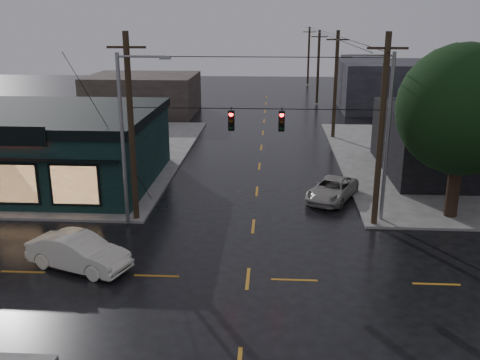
# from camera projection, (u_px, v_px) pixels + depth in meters

# --- Properties ---
(ground_plane) EXTENTS (160.00, 160.00, 0.00)m
(ground_plane) POSITION_uv_depth(u_px,v_px,m) (248.00, 279.00, 23.08)
(ground_plane) COLOR black
(sidewalk_nw) EXTENTS (28.00, 28.00, 0.15)m
(sidewalk_nw) POSITION_uv_depth(u_px,v_px,m) (14.00, 155.00, 43.32)
(sidewalk_nw) COLOR #64625D
(sidewalk_nw) RESTS_ON ground
(pizza_shop) EXTENTS (16.30, 12.34, 4.90)m
(pizza_shop) POSITION_uv_depth(u_px,v_px,m) (33.00, 146.00, 35.56)
(pizza_shop) COLOR black
(pizza_shop) RESTS_ON ground
(ne_building) EXTENTS (12.60, 11.60, 8.75)m
(ne_building) POSITION_uv_depth(u_px,v_px,m) (476.00, 112.00, 37.07)
(ne_building) COLOR black
(ne_building) RESTS_ON ground
(corner_tree) EXTENTS (7.00, 7.00, 9.48)m
(corner_tree) POSITION_uv_depth(u_px,v_px,m) (463.00, 110.00, 28.19)
(corner_tree) COLOR black
(corner_tree) RESTS_ON ground
(utility_pole_nw) EXTENTS (2.00, 0.32, 10.15)m
(utility_pole_nw) POSITION_uv_depth(u_px,v_px,m) (137.00, 220.00, 29.66)
(utility_pole_nw) COLOR black
(utility_pole_nw) RESTS_ON ground
(utility_pole_ne) EXTENTS (2.00, 0.32, 10.15)m
(utility_pole_ne) POSITION_uv_depth(u_px,v_px,m) (374.00, 226.00, 28.89)
(utility_pole_ne) COLOR black
(utility_pole_ne) RESTS_ON ground
(utility_pole_far_a) EXTENTS (2.00, 0.32, 9.65)m
(utility_pole_far_a) POSITION_uv_depth(u_px,v_px,m) (333.00, 138.00, 49.39)
(utility_pole_far_a) COLOR black
(utility_pole_far_a) RESTS_ON ground
(utility_pole_far_b) EXTENTS (2.00, 0.32, 9.15)m
(utility_pole_far_b) POSITION_uv_depth(u_px,v_px,m) (317.00, 104.00, 68.46)
(utility_pole_far_b) COLOR black
(utility_pole_far_b) RESTS_ON ground
(utility_pole_far_c) EXTENTS (2.00, 0.32, 9.15)m
(utility_pole_far_c) POSITION_uv_depth(u_px,v_px,m) (308.00, 85.00, 87.53)
(utility_pole_far_c) COLOR black
(utility_pole_far_c) RESTS_ON ground
(span_signal_assembly) EXTENTS (13.00, 0.48, 1.23)m
(span_signal_assembly) POSITION_uv_depth(u_px,v_px,m) (256.00, 120.00, 27.59)
(span_signal_assembly) COLOR black
(span_signal_assembly) RESTS_ON ground
(streetlight_nw) EXTENTS (5.40, 0.30, 9.15)m
(streetlight_nw) POSITION_uv_depth(u_px,v_px,m) (128.00, 225.00, 29.02)
(streetlight_nw) COLOR gray
(streetlight_nw) RESTS_ON ground
(streetlight_ne) EXTENTS (5.40, 0.30, 9.15)m
(streetlight_ne) POSITION_uv_depth(u_px,v_px,m) (380.00, 221.00, 29.53)
(streetlight_ne) COLOR gray
(streetlight_ne) RESTS_ON ground
(bg_building_west) EXTENTS (12.00, 10.00, 4.40)m
(bg_building_west) POSITION_uv_depth(u_px,v_px,m) (143.00, 94.00, 61.41)
(bg_building_west) COLOR #342925
(bg_building_west) RESTS_ON ground
(bg_building_east) EXTENTS (14.00, 12.00, 5.60)m
(bg_building_east) POSITION_uv_depth(u_px,v_px,m) (399.00, 86.00, 64.21)
(bg_building_east) COLOR #222227
(bg_building_east) RESTS_ON ground
(sedan_cream) EXTENTS (5.06, 3.23, 1.58)m
(sedan_cream) POSITION_uv_depth(u_px,v_px,m) (79.00, 252.00, 23.81)
(sedan_cream) COLOR white
(sedan_cream) RESTS_ON ground
(suv_silver) EXTENTS (3.96, 5.21, 1.32)m
(suv_silver) POSITION_uv_depth(u_px,v_px,m) (332.00, 189.00, 32.78)
(suv_silver) COLOR #A5A098
(suv_silver) RESTS_ON ground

